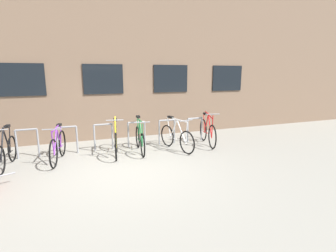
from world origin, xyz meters
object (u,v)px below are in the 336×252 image
Objects in this scene: bicycle_black at (6,152)px; bicycle_yellow at (116,140)px; bicycle_purple at (58,147)px; bicycle_white at (177,137)px; bicycle_green at (140,139)px; bicycle_red at (208,132)px.

bicycle_yellow is at bearing 2.19° from bicycle_black.
bicycle_white reaches higher than bicycle_purple.
bicycle_purple is at bearing -178.44° from bicycle_green.
bicycle_purple is at bearing -177.80° from bicycle_yellow.
bicycle_red is 1.03× the size of bicycle_black.
bicycle_green reaches higher than bicycle_white.
bicycle_white is at bearing -9.24° from bicycle_green.
bicycle_white is (3.27, -0.12, -0.01)m from bicycle_purple.
bicycle_red is 5.61m from bicycle_black.
bicycle_purple is 1.50m from bicycle_yellow.
bicycle_black is 1.02× the size of bicycle_green.
bicycle_yellow is (-2.95, -0.06, 0.00)m from bicycle_red.
bicycle_purple is (-4.45, -0.11, -0.01)m from bicycle_red.
bicycle_green is 2.20m from bicycle_purple.
bicycle_yellow reaches higher than bicycle_red.
bicycle_red reaches higher than bicycle_purple.
bicycle_red is at bearing 1.36° from bicycle_green.
bicycle_green is (-2.25, -0.05, -0.02)m from bicycle_red.
bicycle_black is 3.35m from bicycle_green.
bicycle_black is 0.97× the size of bicycle_yellow.
bicycle_red is 1.20m from bicycle_white.
bicycle_red is at bearing 1.08° from bicycle_yellow.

